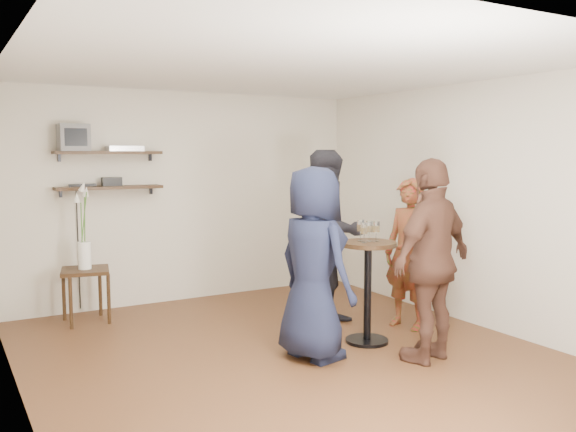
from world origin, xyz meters
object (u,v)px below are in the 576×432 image
at_px(side_table, 85,278).
at_px(drinks_table, 368,278).
at_px(person_plaid, 409,254).
at_px(person_brown, 432,261).
at_px(person_navy, 313,263).
at_px(dvd_deck, 124,148).
at_px(radio, 112,182).
at_px(person_dark, 330,238).
at_px(crt_monitor, 73,137).

xyz_separation_m(side_table, drinks_table, (2.23, -2.11, 0.15)).
distance_m(person_plaid, person_brown, 1.03).
xyz_separation_m(drinks_table, person_navy, (-0.70, -0.12, 0.23)).
height_order(dvd_deck, radio, dvd_deck).
distance_m(dvd_deck, person_dark, 2.61).
relative_size(side_table, person_navy, 0.34).
relative_size(person_plaid, person_dark, 0.84).
relative_size(person_plaid, person_navy, 0.91).
relative_size(person_navy, person_brown, 0.96).
height_order(drinks_table, person_plaid, person_plaid).
bearing_deg(person_brown, radio, -71.53).
distance_m(crt_monitor, person_navy, 3.20).
bearing_deg(radio, dvd_deck, 0.00).
bearing_deg(person_navy, drinks_table, -90.00).
relative_size(drinks_table, person_dark, 0.53).
relative_size(crt_monitor, side_table, 0.54).
bearing_deg(person_plaid, person_navy, -92.84).
distance_m(person_plaid, person_navy, 1.43).
height_order(drinks_table, person_brown, person_brown).
xyz_separation_m(radio, drinks_table, (1.83, -2.44, -0.88)).
relative_size(drinks_table, person_navy, 0.57).
height_order(dvd_deck, person_brown, dvd_deck).
height_order(crt_monitor, person_dark, crt_monitor).
xyz_separation_m(dvd_deck, person_navy, (0.97, -2.57, -1.03)).
xyz_separation_m(crt_monitor, side_table, (0.01, -0.33, -1.52)).
height_order(drinks_table, person_dark, person_dark).
relative_size(crt_monitor, person_dark, 0.17).
bearing_deg(radio, drinks_table, -53.21).
distance_m(drinks_table, person_navy, 0.75).
xyz_separation_m(dvd_deck, drinks_table, (1.67, -2.44, -1.26)).
relative_size(crt_monitor, dvd_deck, 0.80).
bearing_deg(crt_monitor, side_table, -88.34).
bearing_deg(person_plaid, crt_monitor, -143.11).
height_order(crt_monitor, person_plaid, crt_monitor).
relative_size(radio, person_navy, 0.13).
relative_size(drinks_table, person_brown, 0.55).
distance_m(side_table, person_navy, 2.73).
distance_m(crt_monitor, person_plaid, 3.89).
relative_size(dvd_deck, person_brown, 0.22).
bearing_deg(side_table, crt_monitor, 91.66).
bearing_deg(radio, person_brown, -57.46).
height_order(person_dark, person_navy, person_dark).
distance_m(radio, side_table, 1.15).
bearing_deg(drinks_table, crt_monitor, 132.46).
relative_size(side_table, person_brown, 0.33).
bearing_deg(person_dark, side_table, 150.93).
bearing_deg(crt_monitor, person_navy, -59.15).
distance_m(dvd_deck, drinks_table, 3.22).
bearing_deg(side_table, person_brown, -49.42).
bearing_deg(dvd_deck, person_navy, -69.37).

